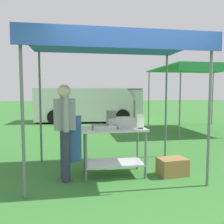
{
  "coord_description": "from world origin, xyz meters",
  "views": [
    {
      "loc": [
        -0.93,
        -2.93,
        1.48
      ],
      "look_at": [
        -0.23,
        1.29,
        1.12
      ],
      "focal_mm": 37.3,
      "sensor_mm": 36.0,
      "label": 1
    }
  ],
  "objects_px": {
    "van_white": "(89,104)",
    "supply_crate": "(172,167)",
    "donut_tray": "(104,128)",
    "menu_sign": "(140,122)",
    "vendor": "(65,127)",
    "stall_canopy": "(113,47)",
    "neighbour_tent": "(201,69)",
    "donut_cart": "(114,142)",
    "donut_fryer": "(125,113)"
  },
  "relations": [
    {
      "from": "van_white",
      "to": "supply_crate",
      "type": "bearing_deg",
      "value": -83.45
    },
    {
      "from": "donut_tray",
      "to": "menu_sign",
      "type": "distance_m",
      "value": 0.63
    },
    {
      "from": "menu_sign",
      "to": "vendor",
      "type": "height_order",
      "value": "vendor"
    },
    {
      "from": "stall_canopy",
      "to": "vendor",
      "type": "xyz_separation_m",
      "value": [
        -0.84,
        -0.18,
        -1.37
      ]
    },
    {
      "from": "donut_tray",
      "to": "neighbour_tent",
      "type": "height_order",
      "value": "neighbour_tent"
    },
    {
      "from": "van_white",
      "to": "menu_sign",
      "type": "bearing_deg",
      "value": -87.57
    },
    {
      "from": "donut_tray",
      "to": "supply_crate",
      "type": "distance_m",
      "value": 1.42
    },
    {
      "from": "supply_crate",
      "to": "neighbour_tent",
      "type": "xyz_separation_m",
      "value": [
        3.09,
        4.46,
        2.21
      ]
    },
    {
      "from": "neighbour_tent",
      "to": "vendor",
      "type": "bearing_deg",
      "value": -138.72
    },
    {
      "from": "stall_canopy",
      "to": "neighbour_tent",
      "type": "distance_m",
      "value": 5.87
    },
    {
      "from": "van_white",
      "to": "neighbour_tent",
      "type": "distance_m",
      "value": 5.64
    },
    {
      "from": "stall_canopy",
      "to": "supply_crate",
      "type": "relative_size",
      "value": 5.57
    },
    {
      "from": "stall_canopy",
      "to": "donut_tray",
      "type": "bearing_deg",
      "value": -136.59
    },
    {
      "from": "donut_cart",
      "to": "donut_tray",
      "type": "bearing_deg",
      "value": -158.62
    },
    {
      "from": "donut_fryer",
      "to": "menu_sign",
      "type": "relative_size",
      "value": 2.67
    },
    {
      "from": "donut_cart",
      "to": "donut_fryer",
      "type": "distance_m",
      "value": 0.55
    },
    {
      "from": "donut_cart",
      "to": "donut_fryer",
      "type": "xyz_separation_m",
      "value": [
        0.23,
        0.09,
        0.5
      ]
    },
    {
      "from": "stall_canopy",
      "to": "donut_cart",
      "type": "distance_m",
      "value": 1.67
    },
    {
      "from": "stall_canopy",
      "to": "van_white",
      "type": "distance_m",
      "value": 7.98
    },
    {
      "from": "stall_canopy",
      "to": "vendor",
      "type": "distance_m",
      "value": 1.62
    },
    {
      "from": "menu_sign",
      "to": "donut_cart",
      "type": "bearing_deg",
      "value": 162.07
    },
    {
      "from": "donut_tray",
      "to": "van_white",
      "type": "bearing_deg",
      "value": 88.01
    },
    {
      "from": "supply_crate",
      "to": "neighbour_tent",
      "type": "relative_size",
      "value": 0.16
    },
    {
      "from": "donut_cart",
      "to": "neighbour_tent",
      "type": "xyz_separation_m",
      "value": [
        4.12,
        4.28,
        1.75
      ]
    },
    {
      "from": "donut_fryer",
      "to": "neighbour_tent",
      "type": "xyz_separation_m",
      "value": [
        3.9,
        4.2,
        1.25
      ]
    },
    {
      "from": "stall_canopy",
      "to": "supply_crate",
      "type": "xyz_separation_m",
      "value": [
        1.03,
        -0.28,
        -2.12
      ]
    },
    {
      "from": "stall_canopy",
      "to": "donut_fryer",
      "type": "height_order",
      "value": "stall_canopy"
    },
    {
      "from": "donut_cart",
      "to": "menu_sign",
      "type": "distance_m",
      "value": 0.59
    },
    {
      "from": "menu_sign",
      "to": "neighbour_tent",
      "type": "relative_size",
      "value": 0.08
    },
    {
      "from": "donut_cart",
      "to": "supply_crate",
      "type": "distance_m",
      "value": 1.15
    },
    {
      "from": "neighbour_tent",
      "to": "menu_sign",
      "type": "bearing_deg",
      "value": -129.73
    },
    {
      "from": "van_white",
      "to": "donut_fryer",
      "type": "bearing_deg",
      "value": -89.09
    },
    {
      "from": "donut_fryer",
      "to": "van_white",
      "type": "height_order",
      "value": "van_white"
    },
    {
      "from": "neighbour_tent",
      "to": "stall_canopy",
      "type": "bearing_deg",
      "value": -134.58
    },
    {
      "from": "donut_fryer",
      "to": "supply_crate",
      "type": "bearing_deg",
      "value": -17.91
    },
    {
      "from": "stall_canopy",
      "to": "vendor",
      "type": "bearing_deg",
      "value": -168.15
    },
    {
      "from": "donut_tray",
      "to": "supply_crate",
      "type": "relative_size",
      "value": 0.79
    },
    {
      "from": "menu_sign",
      "to": "van_white",
      "type": "height_order",
      "value": "van_white"
    },
    {
      "from": "stall_canopy",
      "to": "neighbour_tent",
      "type": "bearing_deg",
      "value": 45.42
    },
    {
      "from": "donut_tray",
      "to": "donut_fryer",
      "type": "bearing_deg",
      "value": 20.99
    },
    {
      "from": "van_white",
      "to": "neighbour_tent",
      "type": "height_order",
      "value": "neighbour_tent"
    },
    {
      "from": "menu_sign",
      "to": "stall_canopy",
      "type": "bearing_deg",
      "value": 151.34
    },
    {
      "from": "stall_canopy",
      "to": "menu_sign",
      "type": "bearing_deg",
      "value": -28.66
    },
    {
      "from": "stall_canopy",
      "to": "menu_sign",
      "type": "relative_size",
      "value": 11.4
    },
    {
      "from": "donut_cart",
      "to": "donut_fryer",
      "type": "bearing_deg",
      "value": 20.69
    },
    {
      "from": "supply_crate",
      "to": "neighbour_tent",
      "type": "height_order",
      "value": "neighbour_tent"
    },
    {
      "from": "stall_canopy",
      "to": "van_white",
      "type": "bearing_deg",
      "value": 89.27
    },
    {
      "from": "menu_sign",
      "to": "van_white",
      "type": "distance_m",
      "value": 8.11
    },
    {
      "from": "donut_fryer",
      "to": "van_white",
      "type": "distance_m",
      "value": 7.87
    },
    {
      "from": "donut_cart",
      "to": "van_white",
      "type": "xyz_separation_m",
      "value": [
        0.1,
        7.96,
        0.27
      ]
    }
  ]
}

